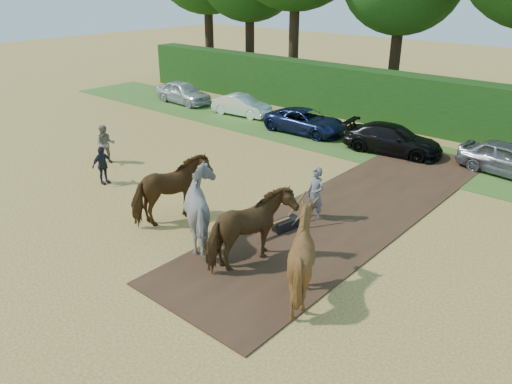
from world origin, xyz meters
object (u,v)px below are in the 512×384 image
object	(u,v)px
spectator_far	(102,165)
parked_cars	(487,157)
plough_team	(231,219)
spectator_near	(105,144)

from	to	relation	value
spectator_far	parked_cars	xyz separation A→B (m)	(11.58, 11.73, -0.10)
plough_team	spectator_far	bearing A→B (deg)	175.48
spectator_near	parked_cars	distance (m)	17.04
spectator_far	parked_cars	size ratio (longest dim) A/B	0.04
plough_team	parked_cars	bearing A→B (deg)	73.56
spectator_far	spectator_near	bearing A→B (deg)	50.64
parked_cars	spectator_far	bearing A→B (deg)	-134.65
spectator_near	plough_team	size ratio (longest dim) A/B	0.22
spectator_near	spectator_far	bearing A→B (deg)	-91.12
spectator_near	spectator_far	size ratio (longest dim) A/B	1.11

